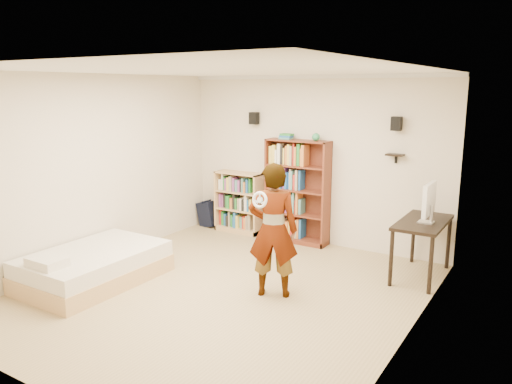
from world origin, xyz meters
TOP-DOWN VIEW (x-y plane):
  - ground at (0.00, 0.00)m, footprint 4.50×5.00m
  - room_shell at (0.00, 0.00)m, footprint 4.52×5.02m
  - crown_molding at (0.00, 0.00)m, footprint 4.50×5.00m
  - speaker_left at (-1.05, 2.40)m, footprint 0.14×0.12m
  - speaker_right at (1.35, 2.40)m, footprint 0.14×0.12m
  - wall_shelf at (1.35, 2.41)m, footprint 0.25×0.16m
  - tall_bookshelf at (-0.19, 2.34)m, footprint 1.07×0.31m
  - low_bookshelf at (-1.33, 2.34)m, footprint 0.85×0.32m
  - computer_desk at (1.94, 1.83)m, footprint 0.57×1.14m
  - imac at (2.00, 1.76)m, footprint 0.11×0.53m
  - daybed at (-1.64, -0.61)m, footprint 1.17×1.81m
  - person at (0.55, 0.27)m, footprint 0.71×0.61m
  - wii_wheel at (0.55, -0.04)m, footprint 0.20×0.07m
  - navy_bag at (-2.03, 2.32)m, footprint 0.37×0.26m

SIDE VIEW (x-z plane):
  - ground at x=0.00m, z-range -0.01..0.01m
  - navy_bag at x=-2.03m, z-range 0.00..0.47m
  - daybed at x=-1.64m, z-range 0.00..0.53m
  - computer_desk at x=1.94m, z-range 0.00..0.78m
  - low_bookshelf at x=-1.33m, z-range 0.00..1.06m
  - person at x=0.55m, z-range 0.00..1.65m
  - tall_bookshelf at x=-0.19m, z-range 0.00..1.69m
  - imac at x=2.00m, z-range 0.78..1.31m
  - wii_wheel at x=0.55m, z-range 1.16..1.36m
  - wall_shelf at x=1.35m, z-range 1.54..1.56m
  - room_shell at x=0.00m, z-range 0.41..3.12m
  - speaker_left at x=-1.05m, z-range 1.90..2.10m
  - speaker_right at x=1.35m, z-range 1.90..2.10m
  - crown_molding at x=0.00m, z-range 2.64..2.70m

